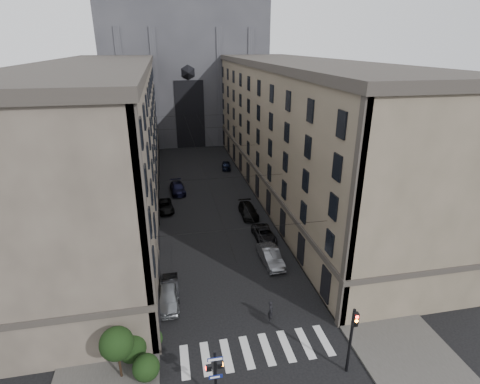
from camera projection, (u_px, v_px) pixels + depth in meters
sidewalk_left at (134, 200)px, 53.68m from camera, size 7.00×80.00×0.15m
sidewalk_right at (275, 189)px, 57.57m from camera, size 7.00×80.00×0.15m
zebra_crossing at (257, 350)px, 27.43m from camera, size 11.00×3.20×0.01m
building_left at (104, 137)px, 49.71m from camera, size 13.60×60.60×18.85m
building_right at (296, 129)px, 54.68m from camera, size 13.60×60.60×18.85m
gothic_tower at (184, 58)px, 84.54m from camera, size 35.00×23.00×58.00m
pedestrian_signal_left at (215, 373)px, 22.73m from camera, size 1.02×0.38×4.00m
traffic_light_right at (352, 334)px, 24.45m from camera, size 0.34×0.50×5.20m
shrub_cluster at (131, 350)px, 25.16m from camera, size 3.90×4.40×3.90m
tram_wires at (205, 148)px, 52.64m from camera, size 14.00×60.00×0.43m
car_left_near at (168, 297)px, 31.98m from camera, size 2.02×4.70×1.58m
car_left_midnear at (171, 287)px, 33.47m from camera, size 1.36×3.91×1.29m
car_left_midfar at (165, 206)px, 50.17m from camera, size 2.62×4.89×1.31m
car_left_far at (178, 188)px, 56.15m from camera, size 2.41×5.19×1.47m
car_right_near at (271, 256)px, 38.07m from camera, size 1.88×4.89×1.59m
car_right_midnear at (264, 234)px, 42.87m from camera, size 2.18×4.65×1.29m
car_right_midfar at (248, 211)px, 48.66m from camera, size 2.05×4.97×1.44m
car_right_far at (226, 166)px, 66.74m from camera, size 2.00×3.96×1.29m
pedestrian at (271, 311)px, 30.18m from camera, size 0.63×0.76×1.79m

